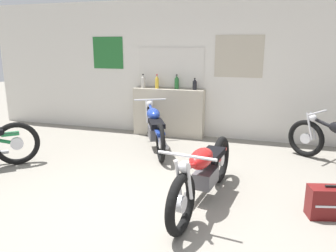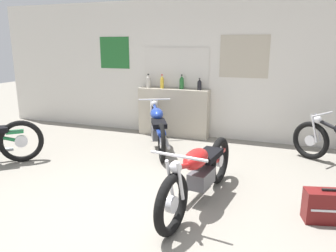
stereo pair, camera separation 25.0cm
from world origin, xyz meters
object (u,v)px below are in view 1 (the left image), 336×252
bottle_leftmost (143,82)px  hard_case_darkred (331,202)px  motorcycle_blue (154,126)px  bottle_left_center (157,82)px  bottle_center (177,82)px  motorcycle_red (204,173)px  bottle_right_center (195,85)px

bottle_leftmost → hard_case_darkred: (3.32, -2.73, -0.95)m
bottle_leftmost → motorcycle_blue: bottle_leftmost is taller
bottle_left_center → motorcycle_blue: 1.18m
bottle_leftmost → bottle_left_center: bearing=-0.6°
bottle_leftmost → bottle_center: 0.73m
bottle_left_center → bottle_center: size_ratio=0.98×
bottle_leftmost → bottle_left_center: size_ratio=1.01×
bottle_center → motorcycle_red: bearing=-68.1°
motorcycle_red → motorcycle_blue: bearing=124.4°
bottle_left_center → hard_case_darkred: (3.01, -2.73, -0.95)m
hard_case_darkred → motorcycle_red: bearing=-176.4°
motorcycle_red → bottle_left_center: bearing=119.1°
bottle_center → bottle_leftmost: bearing=-175.8°
motorcycle_red → hard_case_darkred: 1.46m
bottle_center → motorcycle_blue: 1.20m
bottle_right_center → hard_case_darkred: 3.65m
motorcycle_red → hard_case_darkred: motorcycle_red is taller
bottle_center → hard_case_darkred: size_ratio=0.54×
bottle_leftmost → bottle_right_center: size_ratio=1.22×
bottle_leftmost → motorcycle_blue: 1.28m
bottle_right_center → motorcycle_blue: 1.27m
hard_case_darkred → bottle_leftmost: bearing=140.6°
bottle_leftmost → motorcycle_red: bearing=-56.3°
bottle_left_center → motorcycle_red: (1.57, -2.82, -0.73)m
motorcycle_red → motorcycle_blue: 2.33m
bottle_left_center → motorcycle_red: bottle_left_center is taller
bottle_center → motorcycle_blue: (-0.16, -0.95, -0.72)m
motorcycle_blue → motorcycle_red: bearing=-55.6°
bottle_leftmost → motorcycle_red: (1.88, -2.82, -0.74)m
motorcycle_red → bottle_leftmost: bearing=123.7°
bottle_center → bottle_right_center: bottle_center is taller
bottle_center → hard_case_darkred: (2.60, -2.78, -0.96)m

